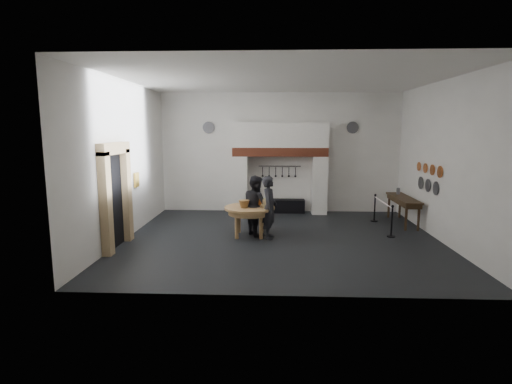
{
  "coord_description": "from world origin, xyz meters",
  "views": [
    {
      "loc": [
        -0.25,
        -11.22,
        3.15
      ],
      "look_at": [
        -0.74,
        0.13,
        1.35
      ],
      "focal_mm": 28.0,
      "sensor_mm": 36.0,
      "label": 1
    }
  ],
  "objects_px": {
    "iron_range": "(279,206)",
    "visitor_far": "(256,205)",
    "barrier_post_far": "(375,209)",
    "side_table": "(404,198)",
    "visitor_near": "(269,207)",
    "work_table": "(250,208)",
    "barrier_post_near": "(392,222)"
  },
  "relations": [
    {
      "from": "iron_range",
      "to": "visitor_far",
      "type": "height_order",
      "value": "visitor_far"
    },
    {
      "from": "side_table",
      "to": "iron_range",
      "type": "bearing_deg",
      "value": 157.99
    },
    {
      "from": "visitor_far",
      "to": "visitor_near",
      "type": "bearing_deg",
      "value": -163.76
    },
    {
      "from": "barrier_post_near",
      "to": "barrier_post_far",
      "type": "bearing_deg",
      "value": 90.0
    },
    {
      "from": "work_table",
      "to": "side_table",
      "type": "xyz_separation_m",
      "value": [
        5.04,
        1.74,
        0.03
      ]
    },
    {
      "from": "visitor_near",
      "to": "barrier_post_far",
      "type": "relative_size",
      "value": 2.03
    },
    {
      "from": "work_table",
      "to": "barrier_post_far",
      "type": "relative_size",
      "value": 1.65
    },
    {
      "from": "side_table",
      "to": "barrier_post_far",
      "type": "bearing_deg",
      "value": 161.06
    },
    {
      "from": "visitor_far",
      "to": "barrier_post_far",
      "type": "xyz_separation_m",
      "value": [
        4.0,
        1.89,
        -0.44
      ]
    },
    {
      "from": "visitor_far",
      "to": "barrier_post_near",
      "type": "relative_size",
      "value": 1.99
    },
    {
      "from": "iron_range",
      "to": "barrier_post_near",
      "type": "xyz_separation_m",
      "value": [
        3.24,
        -3.36,
        0.2
      ]
    },
    {
      "from": "iron_range",
      "to": "visitor_near",
      "type": "relative_size",
      "value": 1.04
    },
    {
      "from": "work_table",
      "to": "barrier_post_far",
      "type": "distance_m",
      "value": 4.66
    },
    {
      "from": "visitor_near",
      "to": "barrier_post_far",
      "type": "distance_m",
      "value": 4.29
    },
    {
      "from": "visitor_near",
      "to": "barrier_post_far",
      "type": "bearing_deg",
      "value": -56.18
    },
    {
      "from": "visitor_near",
      "to": "visitor_far",
      "type": "bearing_deg",
      "value": 46.33
    },
    {
      "from": "iron_range",
      "to": "barrier_post_near",
      "type": "distance_m",
      "value": 4.68
    },
    {
      "from": "iron_range",
      "to": "visitor_far",
      "type": "bearing_deg",
      "value": -103.02
    },
    {
      "from": "barrier_post_near",
      "to": "barrier_post_far",
      "type": "xyz_separation_m",
      "value": [
        0.0,
        2.0,
        0.0
      ]
    },
    {
      "from": "barrier_post_near",
      "to": "barrier_post_far",
      "type": "distance_m",
      "value": 2.0
    },
    {
      "from": "work_table",
      "to": "barrier_post_near",
      "type": "height_order",
      "value": "barrier_post_near"
    },
    {
      "from": "iron_range",
      "to": "barrier_post_far",
      "type": "bearing_deg",
      "value": -22.8
    },
    {
      "from": "side_table",
      "to": "barrier_post_far",
      "type": "distance_m",
      "value": 1.0
    },
    {
      "from": "side_table",
      "to": "barrier_post_far",
      "type": "xyz_separation_m",
      "value": [
        -0.86,
        0.29,
        -0.42
      ]
    },
    {
      "from": "side_table",
      "to": "work_table",
      "type": "bearing_deg",
      "value": -160.99
    },
    {
      "from": "iron_range",
      "to": "barrier_post_far",
      "type": "height_order",
      "value": "barrier_post_far"
    },
    {
      "from": "work_table",
      "to": "barrier_post_far",
      "type": "bearing_deg",
      "value": 25.89
    },
    {
      "from": "side_table",
      "to": "visitor_far",
      "type": "bearing_deg",
      "value": -161.79
    },
    {
      "from": "work_table",
      "to": "visitor_far",
      "type": "height_order",
      "value": "visitor_far"
    },
    {
      "from": "barrier_post_far",
      "to": "side_table",
      "type": "bearing_deg",
      "value": -18.94
    },
    {
      "from": "work_table",
      "to": "barrier_post_near",
      "type": "distance_m",
      "value": 4.2
    },
    {
      "from": "iron_range",
      "to": "work_table",
      "type": "bearing_deg",
      "value": -105.45
    }
  ]
}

